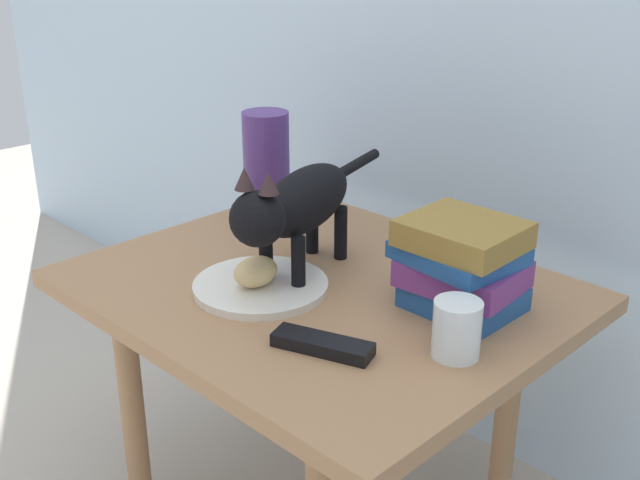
# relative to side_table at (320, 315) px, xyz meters

# --- Properties ---
(side_table) EXTENTS (0.80, 0.65, 0.51)m
(side_table) POSITION_rel_side_table_xyz_m (0.00, 0.00, 0.00)
(side_table) COLOR #9E724C
(side_table) RESTS_ON ground
(plate) EXTENTS (0.23, 0.23, 0.01)m
(plate) POSITION_rel_side_table_xyz_m (-0.05, -0.09, 0.07)
(plate) COLOR silver
(plate) RESTS_ON side_table
(bread_roll) EXTENTS (0.06, 0.08, 0.05)m
(bread_roll) POSITION_rel_side_table_xyz_m (-0.05, -0.10, 0.10)
(bread_roll) COLOR #E0BC7A
(bread_roll) RESTS_ON plate
(cat) EXTENTS (0.18, 0.46, 0.23)m
(cat) POSITION_rel_side_table_xyz_m (-0.05, -0.01, 0.20)
(cat) COLOR black
(cat) RESTS_ON side_table
(book_stack) EXTENTS (0.19, 0.17, 0.15)m
(book_stack) POSITION_rel_side_table_xyz_m (0.22, 0.09, 0.14)
(book_stack) COLOR #1E4C8C
(book_stack) RESTS_ON side_table
(green_vase) EXTENTS (0.10, 0.10, 0.22)m
(green_vase) POSITION_rel_side_table_xyz_m (-0.31, 0.16, 0.17)
(green_vase) COLOR #4C2D72
(green_vase) RESTS_ON side_table
(candle_jar) EXTENTS (0.07, 0.07, 0.08)m
(candle_jar) POSITION_rel_side_table_xyz_m (0.31, -0.03, 0.10)
(candle_jar) COLOR silver
(candle_jar) RESTS_ON side_table
(tv_remote) EXTENTS (0.16, 0.09, 0.02)m
(tv_remote) POSITION_rel_side_table_xyz_m (0.16, -0.16, 0.07)
(tv_remote) COLOR black
(tv_remote) RESTS_ON side_table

